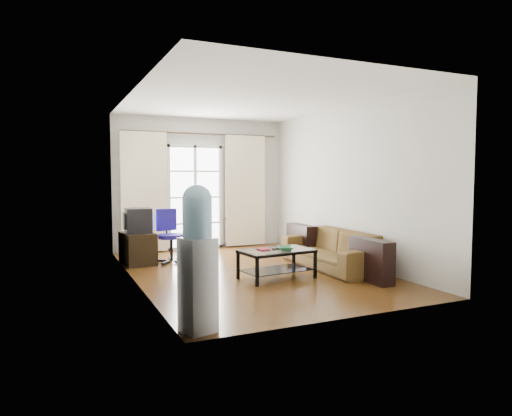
{
  "coord_description": "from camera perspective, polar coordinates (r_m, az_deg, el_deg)",
  "views": [
    {
      "loc": [
        -2.88,
        -6.54,
        1.51
      ],
      "look_at": [
        0.24,
        0.35,
        0.98
      ],
      "focal_mm": 32.0,
      "sensor_mm": 36.0,
      "label": 1
    }
  ],
  "objects": [
    {
      "name": "coffee_table",
      "position": [
        6.77,
        2.61,
        -6.51
      ],
      "size": [
        1.12,
        0.72,
        0.43
      ],
      "rotation": [
        0.0,
        0.0,
        0.11
      ],
      "color": "silver",
      "rests_on": "floor"
    },
    {
      "name": "wall_front",
      "position": [
        4.88,
        11.8,
        2.01
      ],
      "size": [
        3.6,
        0.02,
        2.7
      ],
      "primitive_type": "cube",
      "color": "silver",
      "rests_on": "floor"
    },
    {
      "name": "tv_stand",
      "position": [
        8.16,
        -14.56,
        -4.89
      ],
      "size": [
        0.56,
        0.78,
        0.54
      ],
      "primitive_type": "cube",
      "rotation": [
        0.0,
        0.0,
        0.1
      ],
      "color": "black",
      "rests_on": "floor"
    },
    {
      "name": "curtain_right",
      "position": [
        9.8,
        -1.34,
        2.18
      ],
      "size": [
        0.9,
        0.07,
        2.35
      ],
      "primitive_type": "cube",
      "color": "#FFF1CD",
      "rests_on": "curtain_rod"
    },
    {
      "name": "task_chair",
      "position": [
        8.17,
        -10.61,
        -4.78
      ],
      "size": [
        0.74,
        0.74,
        0.93
      ],
      "rotation": [
        0.0,
        0.0,
        0.17
      ],
      "color": "black",
      "rests_on": "floor"
    },
    {
      "name": "radiator",
      "position": [
        9.83,
        -2.18,
        -2.9
      ],
      "size": [
        0.64,
        0.12,
        0.64
      ],
      "primitive_type": "cube",
      "color": "gray",
      "rests_on": "floor"
    },
    {
      "name": "remote",
      "position": [
        6.79,
        2.65,
        -5.09
      ],
      "size": [
        0.15,
        0.06,
        0.02
      ],
      "primitive_type": "cube",
      "rotation": [
        0.0,
        0.0,
        0.14
      ],
      "color": "black",
      "rests_on": "coffee_table"
    },
    {
      "name": "wall_right",
      "position": [
        8.04,
        11.25,
        2.77
      ],
      "size": [
        0.02,
        5.2,
        2.7
      ],
      "primitive_type": "cube",
      "color": "silver",
      "rests_on": "floor"
    },
    {
      "name": "curtain_rod",
      "position": [
        9.53,
        -6.73,
        9.2
      ],
      "size": [
        3.3,
        0.04,
        0.04
      ],
      "primitive_type": "cylinder",
      "rotation": [
        0.0,
        1.57,
        0.0
      ],
      "color": "#4C3F2D",
      "rests_on": "wall_back"
    },
    {
      "name": "wall_back",
      "position": [
        9.58,
        -6.86,
        3.01
      ],
      "size": [
        3.6,
        0.02,
        2.7
      ],
      "primitive_type": "cube",
      "color": "silver",
      "rests_on": "floor"
    },
    {
      "name": "sofa",
      "position": [
        7.67,
        9.43,
        -5.07
      ],
      "size": [
        2.18,
        0.98,
        0.62
      ],
      "primitive_type": "imported",
      "rotation": [
        0.0,
        0.0,
        -1.61
      ],
      "color": "brown",
      "rests_on": "floor"
    },
    {
      "name": "french_door",
      "position": [
        9.5,
        -7.61,
        1.33
      ],
      "size": [
        1.16,
        0.06,
        2.15
      ],
      "color": "white",
      "rests_on": "wall_back"
    },
    {
      "name": "wall_left",
      "position": [
        6.63,
        -14.99,
        2.46
      ],
      "size": [
        0.02,
        5.2,
        2.7
      ],
      "primitive_type": "cube",
      "color": "silver",
      "rests_on": "floor"
    },
    {
      "name": "curtain_left",
      "position": [
        9.18,
        -13.8,
        1.94
      ],
      "size": [
        0.9,
        0.07,
        2.35
      ],
      "primitive_type": "cube",
      "color": "#FFF1CD",
      "rests_on": "curtain_rod"
    },
    {
      "name": "book",
      "position": [
        6.7,
        0.34,
        -5.2
      ],
      "size": [
        0.16,
        0.21,
        0.02
      ],
      "primitive_type": "imported",
      "rotation": [
        0.0,
        0.0,
        -0.01
      ],
      "color": "maroon",
      "rests_on": "coffee_table"
    },
    {
      "name": "floor",
      "position": [
        7.3,
        -0.58,
        -7.95
      ],
      "size": [
        5.2,
        5.2,
        0.0
      ],
      "primitive_type": "plane",
      "color": "#573514",
      "rests_on": "ground"
    },
    {
      "name": "bowl",
      "position": [
        6.67,
        3.75,
        -5.07
      ],
      "size": [
        0.42,
        0.42,
        0.06
      ],
      "primitive_type": "imported",
      "rotation": [
        0.0,
        0.0,
        -0.39
      ],
      "color": "#2D7D43",
      "rests_on": "coffee_table"
    },
    {
      "name": "crt_tv",
      "position": [
        8.13,
        -14.63,
        -1.51
      ],
      "size": [
        0.49,
        0.48,
        0.42
      ],
      "rotation": [
        0.0,
        0.0,
        -0.05
      ],
      "color": "black",
      "rests_on": "tv_stand"
    },
    {
      "name": "ceiling",
      "position": [
        7.24,
        -0.6,
        13.44
      ],
      "size": [
        5.2,
        5.2,
        0.0
      ],
      "primitive_type": "plane",
      "rotation": [
        3.14,
        0.0,
        0.0
      ],
      "color": "white",
      "rests_on": "wall_back"
    },
    {
      "name": "water_cooler",
      "position": [
        4.45,
        -7.31,
        -5.91
      ],
      "size": [
        0.36,
        0.36,
        1.43
      ],
      "rotation": [
        0.0,
        0.0,
        0.27
      ],
      "color": "silver",
      "rests_on": "floor"
    }
  ]
}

